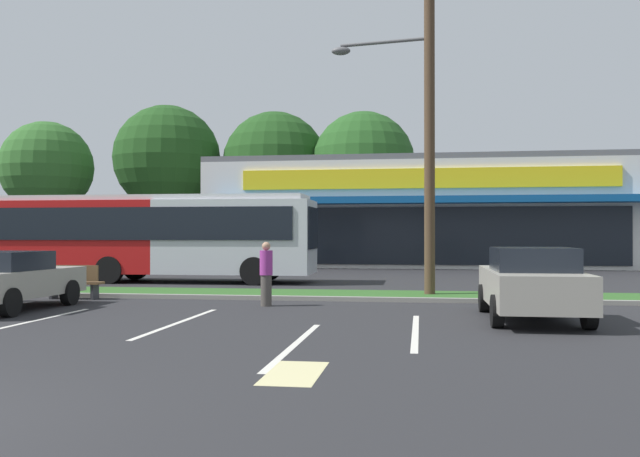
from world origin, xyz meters
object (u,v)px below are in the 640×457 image
Objects in this scene: city_bus at (147,235)px; pedestrian_by_pole at (266,274)px; utility_pole at (424,105)px; car_2 at (84,257)px; car_0 at (9,280)px; car_1 at (531,283)px; bus_stop_bench at (73,281)px.

city_bus reaches higher than pedestrian_by_pole.
utility_pole is at bearing 84.30° from pedestrian_by_pole.
car_2 is (-15.46, 9.98, -4.67)m from utility_pole.
car_1 is (11.94, -0.08, 0.06)m from car_0.
car_0 is at bearing -87.12° from city_bus.
utility_pole is at bearing -64.78° from car_0.
car_1 is at bearing -38.55° from city_bus.
bus_stop_bench is 0.99× the size of pedestrian_by_pole.
car_1 is (2.19, -4.68, -4.66)m from utility_pole.
city_bus is 2.91× the size of car_1.
utility_pole reaches higher than pedestrian_by_pole.
car_0 reaches higher than bus_stop_bench.
car_2 is at bearing -178.63° from pedestrian_by_pole.
car_0 is at bearing -68.64° from car_2.
bus_stop_bench is 5.79m from pedestrian_by_pole.
pedestrian_by_pole is at bearing -47.91° from car_2.
car_2 is at bearing 50.28° from car_1.
utility_pole is 18.98m from car_2.
city_bus reaches higher than car_0.
bus_stop_bench is 13.14m from car_2.
utility_pole is 0.80× the size of city_bus.
pedestrian_by_pole is (5.81, 1.83, 0.08)m from car_0.
bus_stop_bench is (-9.65, -1.80, -4.94)m from utility_pole.
utility_pole is 12.11m from city_bus.
car_0 is (-9.76, -4.59, -4.72)m from utility_pole.
city_bus is 15.92m from car_1.
pedestrian_by_pole is (-3.95, -2.76, -4.64)m from utility_pole.
utility_pole reaches higher than car_0.
car_1 reaches higher than car_0.
utility_pole is at bearing -32.85° from car_2.
car_1 reaches higher than car_2.
car_1 is at bearing -90.39° from car_0.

